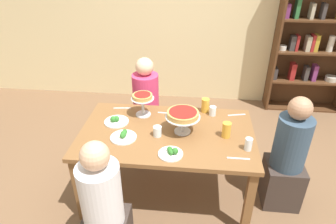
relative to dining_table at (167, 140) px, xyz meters
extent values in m
plane|color=brown|center=(0.00, 0.00, -0.65)|extent=(12.00, 12.00, 0.00)
cube|color=beige|center=(0.00, 2.20, 0.75)|extent=(8.00, 0.12, 2.80)
cube|color=brown|center=(0.00, 0.00, 0.07)|extent=(1.58, 0.95, 0.04)
cube|color=brown|center=(-0.73, -0.42, -0.30)|extent=(0.07, 0.07, 0.70)
cube|color=brown|center=(0.73, -0.42, -0.30)|extent=(0.07, 0.07, 0.70)
cube|color=brown|center=(-0.73, 0.42, -0.30)|extent=(0.07, 0.07, 0.70)
cube|color=brown|center=(0.73, 0.42, -0.30)|extent=(0.07, 0.07, 0.70)
cube|color=#4C2D19|center=(1.33, 1.98, 0.45)|extent=(0.03, 0.30, 2.20)
cube|color=#4C2D19|center=(1.87, 2.12, 0.45)|extent=(1.10, 0.02, 2.20)
cube|color=#4C2D19|center=(1.87, 1.98, -0.64)|extent=(1.04, 0.28, 0.02)
cube|color=#4C2D19|center=(1.87, 1.98, -0.20)|extent=(1.04, 0.28, 0.02)
cube|color=#4C2D19|center=(1.87, 1.98, 0.24)|extent=(1.04, 0.28, 0.02)
cube|color=#4C2D19|center=(1.87, 1.98, 0.68)|extent=(1.04, 0.28, 0.02)
cube|color=#3D3838|center=(1.39, 1.98, -0.10)|extent=(0.05, 0.13, 0.17)
cube|color=maroon|center=(1.63, 1.98, -0.06)|extent=(0.07, 0.13, 0.25)
cube|color=#3D3838|center=(1.83, 1.98, -0.08)|extent=(0.06, 0.13, 0.21)
cube|color=#7A3370|center=(1.94, 1.98, -0.07)|extent=(0.06, 0.13, 0.23)
cylinder|color=beige|center=(2.20, 1.98, -0.15)|extent=(0.17, 0.17, 0.07)
cylinder|color=silver|center=(1.42, 1.98, 0.28)|extent=(0.12, 0.12, 0.06)
cube|color=#3D3838|center=(1.55, 1.98, 0.35)|extent=(0.07, 0.11, 0.20)
cube|color=maroon|center=(1.60, 1.98, 0.36)|extent=(0.04, 0.13, 0.22)
cube|color=#B2A88E|center=(1.75, 1.98, 0.35)|extent=(0.06, 0.13, 0.20)
cube|color=maroon|center=(1.81, 1.98, 0.37)|extent=(0.04, 0.13, 0.23)
cube|color=#B7932D|center=(1.86, 1.98, 0.37)|extent=(0.05, 0.13, 0.23)
cylinder|color=silver|center=(2.06, 1.98, 0.36)|extent=(0.08, 0.08, 0.22)
cube|color=#7A3370|center=(1.39, 1.98, 0.78)|extent=(0.05, 0.12, 0.18)
cube|color=#2D6B38|center=(1.51, 1.98, 0.82)|extent=(0.05, 0.13, 0.25)
cube|color=#B2A88E|center=(1.71, 1.98, 0.79)|extent=(0.05, 0.13, 0.20)
cube|color=#3D3838|center=(1.85, 1.98, 0.79)|extent=(0.05, 0.13, 0.20)
cube|color=#382D28|center=(1.11, 0.00, -0.43)|extent=(0.34, 0.34, 0.45)
cylinder|color=#33475B|center=(1.11, 0.00, 0.05)|extent=(0.30, 0.30, 0.50)
sphere|color=#A87A5B|center=(1.11, 0.00, 0.40)|extent=(0.20, 0.20, 0.20)
cylinder|color=silver|center=(-0.38, -0.78, 0.05)|extent=(0.30, 0.30, 0.50)
sphere|color=tan|center=(-0.38, -0.78, 0.40)|extent=(0.20, 0.20, 0.20)
cube|color=#382D28|center=(-0.33, 0.79, -0.43)|extent=(0.34, 0.34, 0.45)
cylinder|color=#D63866|center=(-0.33, 0.79, 0.05)|extent=(0.30, 0.30, 0.50)
sphere|color=beige|center=(-0.33, 0.79, 0.40)|extent=(0.20, 0.20, 0.20)
cylinder|color=silver|center=(0.14, 0.01, 0.09)|extent=(0.15, 0.15, 0.01)
cylinder|color=silver|center=(0.14, 0.01, 0.17)|extent=(0.03, 0.03, 0.14)
cylinder|color=silver|center=(0.14, 0.01, 0.25)|extent=(0.31, 0.31, 0.01)
cylinder|color=tan|center=(0.14, 0.01, 0.28)|extent=(0.28, 0.28, 0.04)
cylinder|color=maroon|center=(0.14, 0.01, 0.30)|extent=(0.25, 0.25, 0.00)
cylinder|color=silver|center=(-0.27, 0.27, 0.09)|extent=(0.15, 0.15, 0.01)
cylinder|color=silver|center=(-0.27, 0.27, 0.19)|extent=(0.03, 0.03, 0.17)
cylinder|color=silver|center=(-0.27, 0.27, 0.27)|extent=(0.22, 0.22, 0.01)
cylinder|color=tan|center=(-0.27, 0.27, 0.30)|extent=(0.19, 0.19, 0.04)
cylinder|color=maroon|center=(-0.27, 0.27, 0.32)|extent=(0.16, 0.16, 0.00)
cylinder|color=white|center=(-0.50, 0.11, 0.10)|extent=(0.23, 0.23, 0.01)
sphere|color=#2D7028|center=(-0.49, 0.11, 0.13)|extent=(0.06, 0.06, 0.06)
sphere|color=#2D7028|center=(-0.52, 0.10, 0.13)|extent=(0.06, 0.06, 0.06)
cylinder|color=white|center=(0.07, -0.33, 0.10)|extent=(0.20, 0.20, 0.01)
sphere|color=#2D7028|center=(0.07, -0.34, 0.12)|extent=(0.04, 0.04, 0.04)
sphere|color=#2D7028|center=(0.06, -0.33, 0.12)|extent=(0.04, 0.04, 0.04)
sphere|color=#2D7028|center=(0.05, -0.30, 0.12)|extent=(0.04, 0.04, 0.04)
sphere|color=#2D7028|center=(0.10, -0.33, 0.13)|extent=(0.05, 0.05, 0.05)
cylinder|color=white|center=(-0.37, -0.14, 0.10)|extent=(0.23, 0.23, 0.01)
sphere|color=#2D7028|center=(-0.37, -0.13, 0.13)|extent=(0.06, 0.06, 0.06)
sphere|color=#2D7028|center=(-0.37, -0.09, 0.13)|extent=(0.05, 0.05, 0.05)
sphere|color=#2D7028|center=(-0.37, -0.16, 0.13)|extent=(0.05, 0.05, 0.05)
cylinder|color=gold|center=(0.53, -0.02, 0.16)|extent=(0.08, 0.08, 0.14)
cylinder|color=gold|center=(0.35, 0.41, 0.16)|extent=(0.08, 0.08, 0.14)
cylinder|color=white|center=(-0.08, -0.07, 0.14)|extent=(0.08, 0.08, 0.09)
cylinder|color=white|center=(0.42, 0.34, 0.14)|extent=(0.07, 0.07, 0.09)
cylinder|color=white|center=(0.70, -0.19, 0.14)|extent=(0.06, 0.06, 0.11)
cube|color=silver|center=(0.61, -0.32, 0.09)|extent=(0.18, 0.02, 0.00)
cube|color=silver|center=(-0.51, 0.38, 0.09)|extent=(0.18, 0.04, 0.00)
cube|color=silver|center=(0.66, 0.37, 0.09)|extent=(0.18, 0.06, 0.00)
cube|color=silver|center=(-0.04, 0.33, 0.09)|extent=(0.18, 0.03, 0.00)
camera|label=1|loc=(0.24, -2.24, 1.61)|focal=31.80mm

